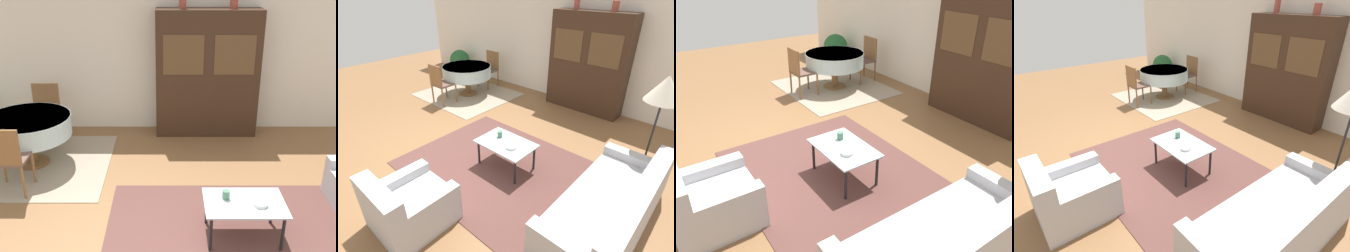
% 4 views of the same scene
% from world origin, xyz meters
% --- Properties ---
extents(ground_plane, '(14.00, 14.00, 0.00)m').
position_xyz_m(ground_plane, '(0.00, 0.00, 0.00)').
color(ground_plane, brown).
extents(wall_back, '(10.00, 0.06, 2.70)m').
position_xyz_m(wall_back, '(0.00, 3.63, 1.35)').
color(wall_back, silver).
rests_on(wall_back, ground_plane).
extents(area_rug, '(2.91, 2.31, 0.01)m').
position_xyz_m(area_rug, '(0.96, 0.37, 0.01)').
color(area_rug, brown).
rests_on(area_rug, ground_plane).
extents(dining_rug, '(2.28, 2.05, 0.01)m').
position_xyz_m(dining_rug, '(-1.82, 2.13, 0.01)').
color(dining_rug, gray).
rests_on(dining_rug, ground_plane).
extents(couch, '(0.86, 2.04, 0.77)m').
position_xyz_m(couch, '(2.75, 0.39, 0.28)').
color(couch, '#B2B2B7').
rests_on(couch, ground_plane).
extents(armchair, '(0.81, 0.88, 0.75)m').
position_xyz_m(armchair, '(0.93, -1.17, 0.28)').
color(armchair, '#B2B2B7').
rests_on(armchair, ground_plane).
extents(coffee_table, '(0.88, 0.59, 0.44)m').
position_xyz_m(coffee_table, '(1.04, 0.46, 0.40)').
color(coffee_table, black).
rests_on(coffee_table, area_rug).
extents(display_cabinet, '(1.73, 0.45, 2.15)m').
position_xyz_m(display_cabinet, '(0.87, 3.36, 1.07)').
color(display_cabinet, '#382316').
rests_on(display_cabinet, ground_plane).
extents(dining_table, '(1.24, 1.24, 0.76)m').
position_xyz_m(dining_table, '(-1.83, 2.17, 0.61)').
color(dining_table, brown).
rests_on(dining_table, dining_rug).
extents(dining_chair_near, '(0.44, 0.44, 0.97)m').
position_xyz_m(dining_chair_near, '(-1.83, 1.33, 0.56)').
color(dining_chair_near, brown).
rests_on(dining_chair_near, dining_rug).
extents(dining_chair_far, '(0.44, 0.44, 0.97)m').
position_xyz_m(dining_chair_far, '(-1.83, 3.01, 0.56)').
color(dining_chair_far, brown).
rests_on(dining_chair_far, dining_rug).
extents(floor_lamp, '(0.48, 0.48, 1.60)m').
position_xyz_m(floor_lamp, '(2.74, 1.70, 1.38)').
color(floor_lamp, black).
rests_on(floor_lamp, ground_plane).
extents(cup, '(0.08, 0.08, 0.10)m').
position_xyz_m(cup, '(0.85, 0.54, 0.50)').
color(cup, '#4C7A60').
rests_on(cup, coffee_table).
extents(bowl, '(0.16, 0.16, 0.04)m').
position_xyz_m(bowl, '(1.20, 0.41, 0.48)').
color(bowl, white).
rests_on(bowl, coffee_table).
extents(vase_tall, '(0.12, 0.12, 0.31)m').
position_xyz_m(vase_tall, '(0.44, 3.36, 2.30)').
color(vase_tall, '#9E4238').
rests_on(vase_tall, display_cabinet).
extents(vase_short, '(0.13, 0.13, 0.20)m').
position_xyz_m(vase_short, '(1.25, 3.36, 2.24)').
color(vase_short, '#9E4238').
rests_on(vase_short, display_cabinet).
extents(potted_plant, '(0.63, 0.63, 0.79)m').
position_xyz_m(potted_plant, '(-3.30, 3.14, 0.44)').
color(potted_plant, '#4C4C51').
rests_on(potted_plant, ground_plane).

